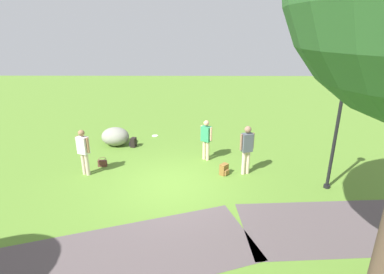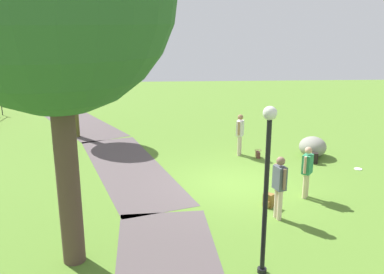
% 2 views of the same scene
% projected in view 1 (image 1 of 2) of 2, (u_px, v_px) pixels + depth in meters
% --- Properties ---
extents(ground_plane, '(48.00, 48.00, 0.00)m').
position_uv_depth(ground_plane, '(172.00, 185.00, 9.83)').
color(ground_plane, '#557E2B').
extents(footpath_segment_mid, '(8.32, 4.76, 0.01)m').
position_uv_depth(footpath_segment_mid, '(78.00, 266.00, 6.48)').
color(footpath_segment_mid, '#53484A').
rests_on(footpath_segment_mid, ground).
extents(lamp_post, '(0.28, 0.28, 3.63)m').
position_uv_depth(lamp_post, '(338.00, 121.00, 8.90)').
color(lamp_post, black).
rests_on(lamp_post, ground).
extents(lawn_boulder, '(1.47, 1.36, 0.79)m').
position_uv_depth(lawn_boulder, '(115.00, 136.00, 13.08)').
color(lawn_boulder, gray).
rests_on(lawn_boulder, ground).
extents(woman_with_handbag, '(0.49, 0.36, 1.66)m').
position_uv_depth(woman_with_handbag, '(83.00, 149.00, 10.20)').
color(woman_with_handbag, beige).
rests_on(woman_with_handbag, ground).
extents(man_near_boulder, '(0.50, 0.34, 1.76)m').
position_uv_depth(man_near_boulder, '(247.00, 147.00, 10.25)').
color(man_near_boulder, beige).
rests_on(man_near_boulder, ground).
extents(passerby_on_path, '(0.43, 0.41, 1.60)m').
position_uv_depth(passerby_on_path, '(206.00, 137.00, 11.42)').
color(passerby_on_path, beige).
rests_on(passerby_on_path, ground).
extents(handbag_on_grass, '(0.32, 0.28, 0.31)m').
position_uv_depth(handbag_on_grass, '(102.00, 163.00, 11.11)').
color(handbag_on_grass, brown).
rests_on(handbag_on_grass, ground).
extents(backpack_by_boulder, '(0.30, 0.31, 0.40)m').
position_uv_depth(backpack_by_boulder, '(133.00, 143.00, 12.94)').
color(backpack_by_boulder, black).
rests_on(backpack_by_boulder, ground).
extents(spare_backpack_on_lawn, '(0.35, 0.35, 0.40)m').
position_uv_depth(spare_backpack_on_lawn, '(224.00, 170.00, 10.46)').
color(spare_backpack_on_lawn, brown).
rests_on(spare_backpack_on_lawn, ground).
extents(frisbee_on_grass, '(0.28, 0.28, 0.02)m').
position_uv_depth(frisbee_on_grass, '(155.00, 136.00, 14.30)').
color(frisbee_on_grass, white).
rests_on(frisbee_on_grass, ground).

